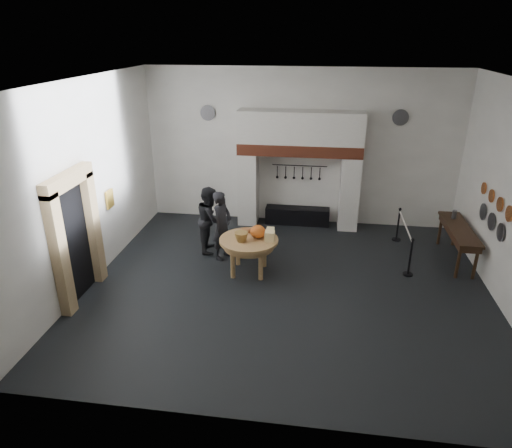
# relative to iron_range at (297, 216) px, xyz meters

# --- Properties ---
(floor) EXTENTS (9.00, 8.00, 0.02)m
(floor) POSITION_rel_iron_range_xyz_m (0.00, -3.72, -0.25)
(floor) COLOR black
(floor) RESTS_ON ground
(ceiling) EXTENTS (9.00, 8.00, 0.02)m
(ceiling) POSITION_rel_iron_range_xyz_m (0.00, -3.72, 4.25)
(ceiling) COLOR silver
(ceiling) RESTS_ON wall_back
(wall_back) EXTENTS (9.00, 0.02, 4.50)m
(wall_back) POSITION_rel_iron_range_xyz_m (0.00, 0.28, 2.00)
(wall_back) COLOR white
(wall_back) RESTS_ON floor
(wall_front) EXTENTS (9.00, 0.02, 4.50)m
(wall_front) POSITION_rel_iron_range_xyz_m (0.00, -7.72, 2.00)
(wall_front) COLOR white
(wall_front) RESTS_ON floor
(wall_left) EXTENTS (0.02, 8.00, 4.50)m
(wall_left) POSITION_rel_iron_range_xyz_m (-4.50, -3.72, 2.00)
(wall_left) COLOR white
(wall_left) RESTS_ON floor
(chimney_pier_left) EXTENTS (0.55, 0.70, 2.15)m
(chimney_pier_left) POSITION_rel_iron_range_xyz_m (-1.48, -0.07, 0.82)
(chimney_pier_left) COLOR silver
(chimney_pier_left) RESTS_ON floor
(chimney_pier_right) EXTENTS (0.55, 0.70, 2.15)m
(chimney_pier_right) POSITION_rel_iron_range_xyz_m (1.48, -0.07, 0.82)
(chimney_pier_right) COLOR silver
(chimney_pier_right) RESTS_ON floor
(hearth_brick_band) EXTENTS (3.50, 0.72, 0.32)m
(hearth_brick_band) POSITION_rel_iron_range_xyz_m (0.00, -0.07, 2.06)
(hearth_brick_band) COLOR #9E442B
(hearth_brick_band) RESTS_ON chimney_pier_left
(chimney_hood) EXTENTS (3.50, 0.70, 0.90)m
(chimney_hood) POSITION_rel_iron_range_xyz_m (0.00, -0.07, 2.67)
(chimney_hood) COLOR silver
(chimney_hood) RESTS_ON hearth_brick_band
(iron_range) EXTENTS (1.90, 0.45, 0.50)m
(iron_range) POSITION_rel_iron_range_xyz_m (0.00, 0.00, 0.00)
(iron_range) COLOR black
(iron_range) RESTS_ON floor
(utensil_rail) EXTENTS (1.60, 0.02, 0.02)m
(utensil_rail) POSITION_rel_iron_range_xyz_m (0.00, 0.20, 1.50)
(utensil_rail) COLOR black
(utensil_rail) RESTS_ON wall_back
(door_recess) EXTENTS (0.04, 1.10, 2.50)m
(door_recess) POSITION_rel_iron_range_xyz_m (-4.47, -4.72, 1.00)
(door_recess) COLOR black
(door_recess) RESTS_ON floor
(door_jamb_near) EXTENTS (0.22, 0.30, 2.60)m
(door_jamb_near) POSITION_rel_iron_range_xyz_m (-4.38, -5.42, 1.05)
(door_jamb_near) COLOR tan
(door_jamb_near) RESTS_ON floor
(door_jamb_far) EXTENTS (0.22, 0.30, 2.60)m
(door_jamb_far) POSITION_rel_iron_range_xyz_m (-4.38, -4.02, 1.05)
(door_jamb_far) COLOR tan
(door_jamb_far) RESTS_ON floor
(door_lintel) EXTENTS (0.22, 1.70, 0.30)m
(door_lintel) POSITION_rel_iron_range_xyz_m (-4.38, -4.72, 2.40)
(door_lintel) COLOR tan
(door_lintel) RESTS_ON door_jamb_near
(wall_plaque) EXTENTS (0.05, 0.34, 0.44)m
(wall_plaque) POSITION_rel_iron_range_xyz_m (-4.45, -2.92, 1.35)
(wall_plaque) COLOR gold
(wall_plaque) RESTS_ON wall_left
(work_table) EXTENTS (1.74, 1.74, 0.07)m
(work_table) POSITION_rel_iron_range_xyz_m (-0.97, -3.18, 0.59)
(work_table) COLOR tan
(work_table) RESTS_ON floor
(pumpkin) EXTENTS (0.36, 0.36, 0.31)m
(pumpkin) POSITION_rel_iron_range_xyz_m (-0.77, -3.08, 0.78)
(pumpkin) COLOR #D7581E
(pumpkin) RESTS_ON work_table
(cheese_block_big) EXTENTS (0.22, 0.22, 0.24)m
(cheese_block_big) POSITION_rel_iron_range_xyz_m (-0.47, -3.23, 0.74)
(cheese_block_big) COLOR #FFE198
(cheese_block_big) RESTS_ON work_table
(cheese_block_small) EXTENTS (0.18, 0.18, 0.20)m
(cheese_block_small) POSITION_rel_iron_range_xyz_m (-0.49, -2.93, 0.72)
(cheese_block_small) COLOR #F1D990
(cheese_block_small) RESTS_ON work_table
(wicker_basket) EXTENTS (0.40, 0.40, 0.22)m
(wicker_basket) POSITION_rel_iron_range_xyz_m (-1.12, -3.33, 0.73)
(wicker_basket) COLOR #A8873D
(wicker_basket) RESTS_ON work_table
(bread_loaf) EXTENTS (0.31, 0.18, 0.13)m
(bread_loaf) POSITION_rel_iron_range_xyz_m (-1.07, -2.83, 0.69)
(bread_loaf) COLOR #AC6A3D
(bread_loaf) RESTS_ON work_table
(visitor_near) EXTENTS (0.61, 0.75, 1.78)m
(visitor_near) POSITION_rel_iron_range_xyz_m (-1.76, -2.52, 0.64)
(visitor_near) COLOR black
(visitor_near) RESTS_ON floor
(visitor_far) EXTENTS (0.77, 0.93, 1.74)m
(visitor_far) POSITION_rel_iron_range_xyz_m (-2.16, -2.12, 0.62)
(visitor_far) COLOR black
(visitor_far) RESTS_ON floor
(side_table) EXTENTS (0.55, 2.20, 0.06)m
(side_table) POSITION_rel_iron_range_xyz_m (4.10, -1.84, 0.62)
(side_table) COLOR #351E13
(side_table) RESTS_ON floor
(pewter_jug) EXTENTS (0.12, 0.12, 0.22)m
(pewter_jug) POSITION_rel_iron_range_xyz_m (4.10, -1.24, 0.76)
(pewter_jug) COLOR #4E4D53
(pewter_jug) RESTS_ON side_table
(copper_pan_a) EXTENTS (0.03, 0.34, 0.34)m
(copper_pan_a) POSITION_rel_iron_range_xyz_m (4.46, -3.52, 1.70)
(copper_pan_a) COLOR #C6662D
(copper_pan_a) RESTS_ON wall_right
(copper_pan_b) EXTENTS (0.03, 0.32, 0.32)m
(copper_pan_b) POSITION_rel_iron_range_xyz_m (4.46, -2.97, 1.70)
(copper_pan_b) COLOR #C6662D
(copper_pan_b) RESTS_ON wall_right
(copper_pan_c) EXTENTS (0.03, 0.30, 0.30)m
(copper_pan_c) POSITION_rel_iron_range_xyz_m (4.46, -2.42, 1.70)
(copper_pan_c) COLOR #C6662D
(copper_pan_c) RESTS_ON wall_right
(copper_pan_d) EXTENTS (0.03, 0.28, 0.28)m
(copper_pan_d) POSITION_rel_iron_range_xyz_m (4.46, -1.87, 1.70)
(copper_pan_d) COLOR #C6662D
(copper_pan_d) RESTS_ON wall_right
(pewter_plate_left) EXTENTS (0.03, 0.40, 0.40)m
(pewter_plate_left) POSITION_rel_iron_range_xyz_m (4.46, -3.32, 1.20)
(pewter_plate_left) COLOR #4C4C51
(pewter_plate_left) RESTS_ON wall_right
(pewter_plate_mid) EXTENTS (0.03, 0.40, 0.40)m
(pewter_plate_mid) POSITION_rel_iron_range_xyz_m (4.46, -2.72, 1.20)
(pewter_plate_mid) COLOR #4C4C51
(pewter_plate_mid) RESTS_ON wall_right
(pewter_plate_right) EXTENTS (0.03, 0.40, 0.40)m
(pewter_plate_right) POSITION_rel_iron_range_xyz_m (4.46, -2.12, 1.20)
(pewter_plate_right) COLOR #4C4C51
(pewter_plate_right) RESTS_ON wall_right
(pewter_plate_back_left) EXTENTS (0.44, 0.03, 0.44)m
(pewter_plate_back_left) POSITION_rel_iron_range_xyz_m (-2.70, 0.24, 2.95)
(pewter_plate_back_left) COLOR #4C4C51
(pewter_plate_back_left) RESTS_ON wall_back
(pewter_plate_back_right) EXTENTS (0.44, 0.03, 0.44)m
(pewter_plate_back_right) POSITION_rel_iron_range_xyz_m (2.70, 0.24, 2.95)
(pewter_plate_back_right) COLOR #4C4C51
(pewter_plate_back_right) RESTS_ON wall_back
(barrier_post_near) EXTENTS (0.05, 0.05, 0.90)m
(barrier_post_near) POSITION_rel_iron_range_xyz_m (2.81, -2.80, 0.20)
(barrier_post_near) COLOR black
(barrier_post_near) RESTS_ON floor
(barrier_post_far) EXTENTS (0.05, 0.05, 0.90)m
(barrier_post_far) POSITION_rel_iron_range_xyz_m (2.81, -0.80, 0.20)
(barrier_post_far) COLOR black
(barrier_post_far) RESTS_ON floor
(barrier_rope) EXTENTS (0.04, 2.00, 0.04)m
(barrier_rope) POSITION_rel_iron_range_xyz_m (2.81, -1.80, 0.60)
(barrier_rope) COLOR silver
(barrier_rope) RESTS_ON barrier_post_near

